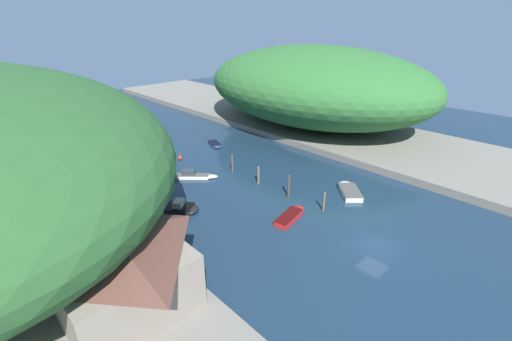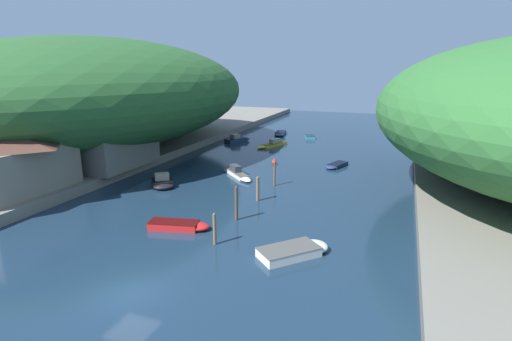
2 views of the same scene
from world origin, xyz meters
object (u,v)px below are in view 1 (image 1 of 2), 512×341
boat_red_skiff (183,208)px  boat_small_dinghy (291,215)px  boat_white_cruiser (123,146)px  boat_far_upstream (215,145)px  boat_cabin_cruiser (87,135)px  boat_open_rowboat (78,153)px  person_on_quay (107,216)px  channel_buoy_near (180,158)px  boat_navy_launch (194,176)px  waterfront_building (115,264)px  boathouse_shed (88,200)px  boat_far_right_bank (121,129)px  boat_near_quay (349,190)px

boat_red_skiff → boat_small_dinghy: 12.17m
boat_white_cruiser → boat_far_upstream: boat_white_cruiser is taller
boat_cabin_cruiser → boat_open_rowboat: 10.29m
person_on_quay → channel_buoy_near: bearing=-66.7°
boat_navy_launch → person_on_quay: (-13.77, -5.14, 1.68)m
waterfront_building → channel_buoy_near: bearing=49.5°
waterfront_building → boathouse_shed: (2.13, 11.29, -0.20)m
boathouse_shed → boat_white_cruiser: boathouse_shed is taller
boat_navy_launch → boathouse_shed: bearing=-29.8°
boat_red_skiff → boat_far_upstream: 21.81m
boat_white_cruiser → person_on_quay: person_on_quay is taller
waterfront_building → boat_cabin_cruiser: bearing=73.5°
boat_open_rowboat → channel_buoy_near: (10.62, -13.02, -0.08)m
boat_red_skiff → person_on_quay: person_on_quay is taller
boat_navy_launch → boat_cabin_cruiser: 29.44m
boat_navy_launch → boat_far_right_bank: boat_navy_launch is taller
boathouse_shed → boat_far_right_bank: bearing=62.1°
boat_far_right_bank → person_on_quay: person_on_quay is taller
boat_red_skiff → boat_far_upstream: size_ratio=1.00×
waterfront_building → boat_cabin_cruiser: 46.76m
boat_far_right_bank → channel_buoy_near: channel_buoy_near is taller
boat_navy_launch → channel_buoy_near: 7.34m
boat_red_skiff → boat_far_right_bank: bearing=-141.4°
boat_cabin_cruiser → boat_white_cruiser: boat_white_cruiser is taller
boathouse_shed → boat_small_dinghy: 20.65m
boat_navy_launch → boat_open_rowboat: 21.73m
boat_near_quay → boat_cabin_cruiser: bearing=151.8°
boat_far_right_bank → boat_open_rowboat: bearing=-162.5°
boat_open_rowboat → channel_buoy_near: size_ratio=5.17×
boathouse_shed → boat_red_skiff: 9.80m
person_on_quay → boat_white_cruiser: bearing=-41.0°
boat_red_skiff → boat_small_dinghy: boat_red_skiff is taller
boat_near_quay → boat_far_right_bank: bearing=145.3°
boat_navy_launch → channel_buoy_near: size_ratio=5.75×
boat_white_cruiser → channel_buoy_near: bearing=135.0°
boat_open_rowboat → boat_red_skiff: bearing=-53.8°
boat_red_skiff → boat_far_right_bank: size_ratio=1.12×
boat_cabin_cruiser → boat_far_right_bank: size_ratio=1.37×
boat_navy_launch → boat_red_skiff: bearing=1.7°
boat_white_cruiser → channel_buoy_near: (4.04, -11.21, 0.02)m
waterfront_building → boat_far_upstream: size_ratio=2.57×
boat_navy_launch → boat_cabin_cruiser: (-3.77, 29.20, -0.11)m
boat_near_quay → boat_open_rowboat: bearing=161.8°
boat_far_right_bank → channel_buoy_near: size_ratio=3.97×
boat_far_upstream → boat_small_dinghy: (-8.22, -24.13, 0.07)m
channel_buoy_near → boat_navy_launch: bearing=-107.4°
boat_navy_launch → channel_buoy_near: (2.19, 7.01, -0.00)m
waterfront_building → boat_red_skiff: bearing=39.3°
boat_navy_launch → channel_buoy_near: bearing=-152.9°
boat_navy_launch → boat_red_skiff: size_ratio=1.29×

